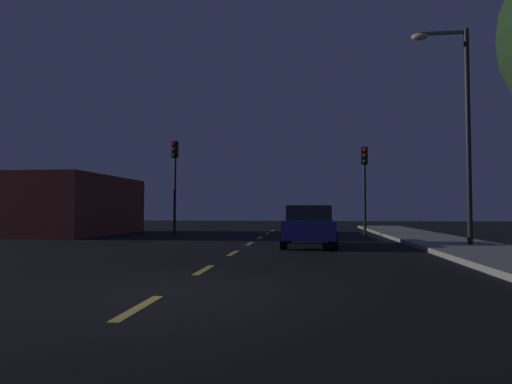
# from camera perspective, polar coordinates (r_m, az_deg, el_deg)

# --- Properties ---
(ground_plane) EXTENTS (80.00, 80.00, 0.00)m
(ground_plane) POSITION_cam_1_polar(r_m,az_deg,el_deg) (14.27, -2.57, -7.67)
(ground_plane) COLOR black
(sidewalk_curb_right) EXTENTS (3.00, 40.00, 0.15)m
(sidewalk_curb_right) POSITION_cam_1_polar(r_m,az_deg,el_deg) (15.00, 27.22, -6.87)
(sidewalk_curb_right) COLOR gray
(sidewalk_curb_right) RESTS_ON ground_plane
(lane_stripe_nearest) EXTENTS (0.16, 1.60, 0.01)m
(lane_stripe_nearest) POSITION_cam_1_polar(r_m,az_deg,el_deg) (6.39, -14.94, -14.21)
(lane_stripe_nearest) COLOR #EACC4C
(lane_stripe_nearest) RESTS_ON ground_plane
(lane_stripe_second) EXTENTS (0.16, 1.60, 0.01)m
(lane_stripe_second) POSITION_cam_1_polar(r_m,az_deg,el_deg) (9.98, -6.73, -9.95)
(lane_stripe_second) COLOR #EACC4C
(lane_stripe_second) RESTS_ON ground_plane
(lane_stripe_third) EXTENTS (0.16, 1.60, 0.01)m
(lane_stripe_third) POSITION_cam_1_polar(r_m,az_deg,el_deg) (13.68, -2.98, -7.89)
(lane_stripe_third) COLOR #EACC4C
(lane_stripe_third) RESTS_ON ground_plane
(lane_stripe_fourth) EXTENTS (0.16, 1.60, 0.01)m
(lane_stripe_fourth) POSITION_cam_1_polar(r_m,az_deg,el_deg) (17.42, -0.85, -6.69)
(lane_stripe_fourth) COLOR #EACC4C
(lane_stripe_fourth) RESTS_ON ground_plane
(lane_stripe_fifth) EXTENTS (0.16, 1.60, 0.01)m
(lane_stripe_fifth) POSITION_cam_1_polar(r_m,az_deg,el_deg) (21.18, 0.51, -5.92)
(lane_stripe_fifth) COLOR #EACC4C
(lane_stripe_fifth) RESTS_ON ground_plane
(lane_stripe_sixth) EXTENTS (0.16, 1.60, 0.01)m
(lane_stripe_sixth) POSITION_cam_1_polar(r_m,az_deg,el_deg) (24.96, 1.47, -5.37)
(lane_stripe_sixth) COLOR #EACC4C
(lane_stripe_sixth) RESTS_ON ground_plane
(lane_stripe_seventh) EXTENTS (0.16, 1.60, 0.01)m
(lane_stripe_seventh) POSITION_cam_1_polar(r_m,az_deg,el_deg) (28.74, 2.17, -4.97)
(lane_stripe_seventh) COLOR #EACC4C
(lane_stripe_seventh) RESTS_ON ground_plane
(traffic_signal_left) EXTENTS (0.32, 0.38, 5.05)m
(traffic_signal_left) POSITION_cam_1_polar(r_m,az_deg,el_deg) (24.22, -10.44, 2.92)
(traffic_signal_left) COLOR black
(traffic_signal_left) RESTS_ON ground_plane
(traffic_signal_right) EXTENTS (0.32, 0.38, 4.56)m
(traffic_signal_right) POSITION_cam_1_polar(r_m,az_deg,el_deg) (23.30, 13.84, 2.38)
(traffic_signal_right) COLOR black
(traffic_signal_right) RESTS_ON ground_plane
(car_stopped_ahead) EXTENTS (1.93, 4.12, 1.49)m
(car_stopped_ahead) POSITION_cam_1_polar(r_m,az_deg,el_deg) (16.26, 6.88, -4.32)
(car_stopped_ahead) COLOR navy
(car_stopped_ahead) RESTS_ON ground_plane
(street_lamp_right) EXTENTS (1.94, 0.36, 7.64)m
(street_lamp_right) POSITION_cam_1_polar(r_m,az_deg,el_deg) (17.04, 24.76, 8.85)
(street_lamp_right) COLOR black
(street_lamp_right) RESTS_ON ground_plane
(storefront_left) EXTENTS (5.16, 8.35, 3.14)m
(storefront_left) POSITION_cam_1_polar(r_m,az_deg,el_deg) (26.06, -22.87, -1.62)
(storefront_left) COLOR maroon
(storefront_left) RESTS_ON ground_plane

